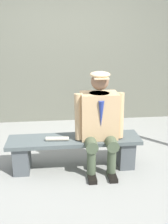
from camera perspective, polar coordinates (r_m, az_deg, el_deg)
ground_plane at (r=3.45m, az=-2.13°, el=-12.29°), size 30.00×30.00×0.00m
bench at (r=3.32m, az=-2.19°, el=-8.27°), size 1.70×0.40×0.42m
seated_man at (r=3.15m, az=3.52°, el=-1.55°), size 0.63×0.58×1.28m
rolled_magazine at (r=3.19m, az=-6.05°, el=-6.04°), size 0.29×0.08×0.05m
stadium_wall at (r=4.94m, az=-3.97°, el=11.43°), size 12.00×0.24×2.33m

